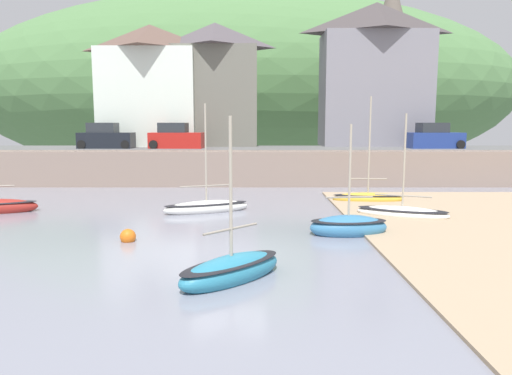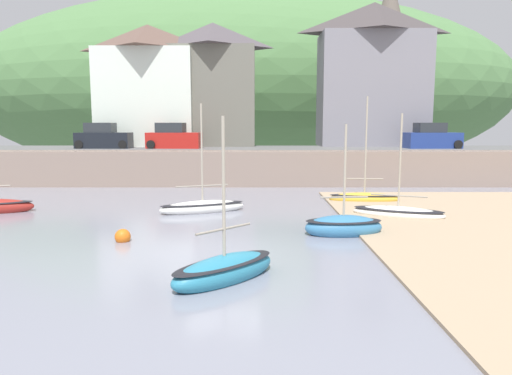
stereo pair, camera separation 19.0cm
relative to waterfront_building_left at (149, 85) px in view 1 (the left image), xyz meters
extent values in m
cube|color=gray|center=(8.03, -25.20, -7.58)|extent=(48.00, 40.00, 0.06)
cube|color=gray|center=(8.03, -8.20, -6.35)|extent=(48.00, 2.40, 2.40)
cube|color=#606060|center=(8.03, -4.50, -5.20)|extent=(48.00, 9.00, 0.10)
ellipsoid|color=#517E48|center=(6.86, 30.00, 1.71)|extent=(80.00, 44.00, 26.45)
cube|color=white|center=(0.00, 0.00, -1.17)|extent=(7.93, 5.96, 7.95)
pyramid|color=brown|center=(0.00, 0.00, 3.90)|extent=(8.23, 6.26, 2.19)
cube|color=#68675C|center=(5.50, 0.00, -1.05)|extent=(7.05, 5.04, 8.20)
pyramid|color=#524B50|center=(5.50, 0.00, 4.10)|extent=(7.35, 5.34, 2.09)
cube|color=gray|center=(19.08, 0.00, -0.44)|extent=(8.96, 4.46, 9.42)
pyramid|color=#474040|center=(19.08, 0.00, 5.53)|extent=(9.26, 4.76, 2.52)
cube|color=tan|center=(21.44, 4.00, -0.09)|extent=(2.80, 2.80, 10.12)
cone|color=#665B51|center=(21.44, 4.00, 7.60)|extent=(3.00, 3.00, 5.25)
ellipsoid|color=white|center=(6.55, -18.25, -7.35)|extent=(4.31, 2.54, 0.72)
ellipsoid|color=black|center=(6.55, -18.25, -7.15)|extent=(4.23, 2.48, 0.12)
cylinder|color=#B2A893|center=(6.55, -18.25, -4.66)|extent=(0.09, 0.09, 4.65)
cylinder|color=gray|center=(6.55, -18.25, -6.26)|extent=(2.43, 1.02, 0.07)
ellipsoid|color=teal|center=(12.54, -22.89, -7.28)|extent=(3.11, 1.60, 0.97)
ellipsoid|color=black|center=(12.54, -22.89, -7.01)|extent=(3.05, 1.57, 0.12)
cylinder|color=#B2A893|center=(12.54, -22.89, -5.05)|extent=(0.09, 0.09, 3.49)
cylinder|color=gray|center=(12.54, -22.89, -6.09)|extent=(1.85, 0.22, 0.07)
ellipsoid|color=teal|center=(8.28, -28.24, -7.30)|extent=(3.28, 3.27, 0.89)
ellipsoid|color=black|center=(8.28, -28.24, -7.06)|extent=(3.21, 3.20, 0.12)
cylinder|color=#B2A893|center=(8.28, -28.24, -4.97)|extent=(0.09, 0.09, 3.77)
cylinder|color=gray|center=(8.28, -28.24, -6.12)|extent=(1.41, 1.40, 0.07)
ellipsoid|color=gold|center=(15.09, -15.34, -7.36)|extent=(3.90, 1.30, 0.68)
ellipsoid|color=black|center=(15.09, -15.34, -7.17)|extent=(3.82, 1.27, 0.12)
cylinder|color=#B2A893|center=(15.09, -15.34, -4.42)|extent=(0.09, 0.09, 5.19)
cylinder|color=gray|center=(15.09, -15.34, -6.26)|extent=(1.98, 0.22, 0.07)
ellipsoid|color=white|center=(15.67, -19.53, -7.37)|extent=(4.31, 2.87, 0.64)
ellipsoid|color=black|center=(15.67, -19.53, -7.19)|extent=(4.22, 2.81, 0.12)
cylinder|color=#B2A893|center=(15.67, -19.53, -4.94)|extent=(0.09, 0.09, 4.22)
cylinder|color=gray|center=(15.67, -19.53, -6.55)|extent=(2.33, 1.05, 0.07)
cube|color=black|center=(-2.58, -4.50, -4.55)|extent=(4.11, 1.73, 1.20)
cube|color=#282D33|center=(-2.83, -4.50, -3.60)|extent=(2.11, 1.51, 0.80)
cylinder|color=black|center=(-0.93, -3.70, -4.83)|extent=(0.64, 0.22, 0.64)
cylinder|color=black|center=(-0.93, -5.30, -4.83)|extent=(0.64, 0.22, 0.64)
cylinder|color=black|center=(-4.23, -3.70, -4.83)|extent=(0.64, 0.22, 0.64)
cylinder|color=black|center=(-4.23, -5.30, -4.83)|extent=(0.64, 0.22, 0.64)
cube|color=red|center=(2.85, -4.50, -4.55)|extent=(4.22, 2.01, 1.20)
cube|color=#282D33|center=(2.60, -4.50, -3.60)|extent=(2.21, 1.65, 0.80)
cylinder|color=black|center=(4.50, -3.70, -4.83)|extent=(0.64, 0.22, 0.64)
cylinder|color=black|center=(4.50, -5.30, -4.83)|extent=(0.64, 0.22, 0.64)
cylinder|color=black|center=(1.20, -3.70, -4.83)|extent=(0.64, 0.22, 0.64)
cylinder|color=black|center=(1.20, -5.30, -4.83)|extent=(0.64, 0.22, 0.64)
cube|color=navy|center=(22.76, -4.50, -4.55)|extent=(4.20, 1.95, 1.20)
cube|color=#282D33|center=(22.51, -4.50, -3.60)|extent=(2.19, 1.63, 0.80)
cylinder|color=black|center=(24.41, -3.70, -4.83)|extent=(0.64, 0.22, 0.64)
cylinder|color=black|center=(24.41, -5.30, -4.83)|extent=(0.64, 0.22, 0.64)
cylinder|color=black|center=(21.11, -3.70, -4.83)|extent=(0.64, 0.22, 0.64)
cylinder|color=black|center=(21.11, -5.30, -4.83)|extent=(0.64, 0.22, 0.64)
sphere|color=orange|center=(4.28, -23.99, -7.37)|extent=(0.57, 0.57, 0.57)
camera|label=1|loc=(8.95, -40.56, -3.31)|focal=32.71mm
camera|label=2|loc=(9.14, -40.56, -3.31)|focal=32.71mm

